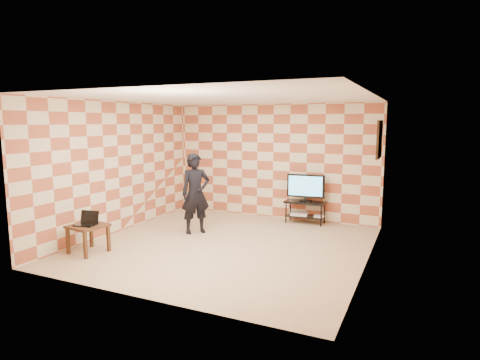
# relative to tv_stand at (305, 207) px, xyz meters

# --- Properties ---
(floor) EXTENTS (5.00, 5.00, 0.00)m
(floor) POSITION_rel_tv_stand_xyz_m (-0.88, -2.23, -0.36)
(floor) COLOR tan
(floor) RESTS_ON ground
(wall_back) EXTENTS (5.00, 0.02, 2.70)m
(wall_back) POSITION_rel_tv_stand_xyz_m (-0.88, 0.27, 0.99)
(wall_back) COLOR beige
(wall_back) RESTS_ON ground
(wall_front) EXTENTS (5.00, 0.02, 2.70)m
(wall_front) POSITION_rel_tv_stand_xyz_m (-0.88, -4.73, 0.99)
(wall_front) COLOR beige
(wall_front) RESTS_ON ground
(wall_left) EXTENTS (0.02, 5.00, 2.70)m
(wall_left) POSITION_rel_tv_stand_xyz_m (-3.38, -2.23, 0.99)
(wall_left) COLOR beige
(wall_left) RESTS_ON ground
(wall_right) EXTENTS (0.02, 5.00, 2.70)m
(wall_right) POSITION_rel_tv_stand_xyz_m (1.62, -2.23, 0.99)
(wall_right) COLOR beige
(wall_right) RESTS_ON ground
(ceiling) EXTENTS (5.00, 5.00, 0.02)m
(ceiling) POSITION_rel_tv_stand_xyz_m (-0.88, -2.23, 2.34)
(ceiling) COLOR white
(ceiling) RESTS_ON wall_back
(wall_art) EXTENTS (0.04, 0.72, 0.72)m
(wall_art) POSITION_rel_tv_stand_xyz_m (1.59, -0.68, 1.59)
(wall_art) COLOR black
(wall_art) RESTS_ON wall_right
(tv_stand) EXTENTS (0.91, 0.41, 0.50)m
(tv_stand) POSITION_rel_tv_stand_xyz_m (0.00, 0.00, 0.00)
(tv_stand) COLOR black
(tv_stand) RESTS_ON floor
(tv) EXTENTS (0.85, 0.18, 0.61)m
(tv) POSITION_rel_tv_stand_xyz_m (-0.00, -0.00, 0.48)
(tv) COLOR black
(tv) RESTS_ON tv_stand
(dvd_player) EXTENTS (0.41, 0.32, 0.06)m
(dvd_player) POSITION_rel_tv_stand_xyz_m (-0.13, -0.02, -0.16)
(dvd_player) COLOR silver
(dvd_player) RESTS_ON tv_stand
(game_console) EXTENTS (0.22, 0.17, 0.04)m
(game_console) POSITION_rel_tv_stand_xyz_m (0.32, -0.02, -0.17)
(game_console) COLOR silver
(game_console) RESTS_ON tv_stand
(side_table) EXTENTS (0.64, 0.64, 0.50)m
(side_table) POSITION_rel_tv_stand_xyz_m (-2.90, -3.62, 0.05)
(side_table) COLOR #3D2214
(side_table) RESTS_ON floor
(laptop) EXTENTS (0.39, 0.33, 0.24)m
(laptop) POSITION_rel_tv_stand_xyz_m (-2.91, -3.61, 0.19)
(laptop) COLOR black
(laptop) RESTS_ON side_table
(person) EXTENTS (0.69, 0.71, 1.65)m
(person) POSITION_rel_tv_stand_xyz_m (-1.84, -1.73, 0.46)
(person) COLOR black
(person) RESTS_ON floor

